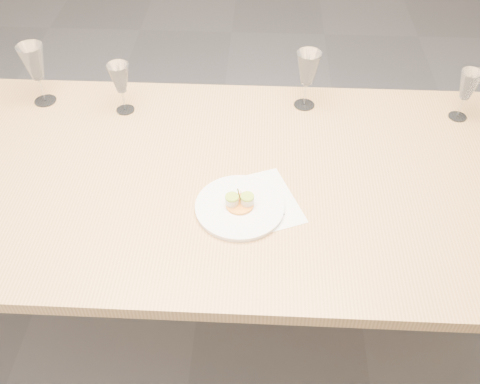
{
  "coord_description": "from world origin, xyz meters",
  "views": [
    {
      "loc": [
        0.23,
        -1.22,
        1.87
      ],
      "look_at": [
        0.18,
        -0.13,
        0.8
      ],
      "focal_mm": 40.0,
      "sensor_mm": 36.0,
      "label": 1
    }
  ],
  "objects_px": {
    "wine_glass_2": "(120,79)",
    "wine_glass_3": "(308,69)",
    "wine_glass_1": "(34,63)",
    "dining_table": "(186,189)",
    "wine_glass_4": "(468,86)",
    "dinner_plate": "(240,206)",
    "recipe_sheet": "(261,202)"
  },
  "relations": [
    {
      "from": "wine_glass_1",
      "to": "dining_table",
      "type": "bearing_deg",
      "value": -33.3
    },
    {
      "from": "dining_table",
      "to": "dinner_plate",
      "type": "relative_size",
      "value": 9.27
    },
    {
      "from": "wine_glass_2",
      "to": "wine_glass_3",
      "type": "bearing_deg",
      "value": 5.54
    },
    {
      "from": "dining_table",
      "to": "recipe_sheet",
      "type": "relative_size",
      "value": 8.04
    },
    {
      "from": "dinner_plate",
      "to": "recipe_sheet",
      "type": "relative_size",
      "value": 0.87
    },
    {
      "from": "recipe_sheet",
      "to": "wine_glass_2",
      "type": "xyz_separation_m",
      "value": [
        -0.49,
        0.43,
        0.13
      ]
    },
    {
      "from": "dinner_plate",
      "to": "wine_glass_1",
      "type": "distance_m",
      "value": 0.9
    },
    {
      "from": "dinner_plate",
      "to": "wine_glass_3",
      "type": "xyz_separation_m",
      "value": [
        0.21,
        0.53,
        0.14
      ]
    },
    {
      "from": "wine_glass_1",
      "to": "wine_glass_3",
      "type": "distance_m",
      "value": 0.94
    },
    {
      "from": "wine_glass_3",
      "to": "wine_glass_4",
      "type": "xyz_separation_m",
      "value": [
        0.53,
        -0.05,
        -0.02
      ]
    },
    {
      "from": "dining_table",
      "to": "wine_glass_3",
      "type": "xyz_separation_m",
      "value": [
        0.39,
        0.38,
        0.22
      ]
    },
    {
      "from": "dinner_plate",
      "to": "wine_glass_1",
      "type": "bearing_deg",
      "value": 145.27
    },
    {
      "from": "dinner_plate",
      "to": "wine_glass_4",
      "type": "height_order",
      "value": "wine_glass_4"
    },
    {
      "from": "wine_glass_1",
      "to": "wine_glass_4",
      "type": "distance_m",
      "value": 1.47
    },
    {
      "from": "wine_glass_1",
      "to": "wine_glass_3",
      "type": "xyz_separation_m",
      "value": [
        0.94,
        0.02,
        -0.01
      ]
    },
    {
      "from": "dinner_plate",
      "to": "wine_glass_2",
      "type": "relative_size",
      "value": 1.41
    },
    {
      "from": "dinner_plate",
      "to": "wine_glass_3",
      "type": "bearing_deg",
      "value": 68.7
    },
    {
      "from": "wine_glass_1",
      "to": "wine_glass_2",
      "type": "xyz_separation_m",
      "value": [
        0.3,
        -0.04,
        -0.03
      ]
    },
    {
      "from": "wine_glass_1",
      "to": "wine_glass_2",
      "type": "bearing_deg",
      "value": -7.73
    },
    {
      "from": "dinner_plate",
      "to": "wine_glass_2",
      "type": "distance_m",
      "value": 0.65
    },
    {
      "from": "recipe_sheet",
      "to": "dinner_plate",
      "type": "bearing_deg",
      "value": -174.25
    },
    {
      "from": "recipe_sheet",
      "to": "wine_glass_2",
      "type": "relative_size",
      "value": 1.63
    },
    {
      "from": "recipe_sheet",
      "to": "wine_glass_2",
      "type": "bearing_deg",
      "value": 116.45
    },
    {
      "from": "wine_glass_2",
      "to": "dining_table",
      "type": "bearing_deg",
      "value": -52.15
    },
    {
      "from": "recipe_sheet",
      "to": "wine_glass_4",
      "type": "distance_m",
      "value": 0.82
    },
    {
      "from": "dining_table",
      "to": "wine_glass_1",
      "type": "xyz_separation_m",
      "value": [
        -0.55,
        0.36,
        0.22
      ]
    },
    {
      "from": "dining_table",
      "to": "recipe_sheet",
      "type": "bearing_deg",
      "value": -24.78
    },
    {
      "from": "wine_glass_4",
      "to": "dining_table",
      "type": "bearing_deg",
      "value": -159.88
    },
    {
      "from": "wine_glass_1",
      "to": "wine_glass_3",
      "type": "relative_size",
      "value": 1.06
    },
    {
      "from": "wine_glass_4",
      "to": "wine_glass_2",
      "type": "bearing_deg",
      "value": -179.2
    },
    {
      "from": "dining_table",
      "to": "recipe_sheet",
      "type": "height_order",
      "value": "recipe_sheet"
    },
    {
      "from": "dinner_plate",
      "to": "dining_table",
      "type": "bearing_deg",
      "value": 141.18
    }
  ]
}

